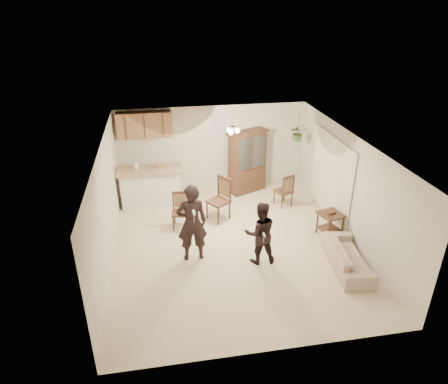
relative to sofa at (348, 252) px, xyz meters
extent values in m
plane|color=beige|center=(-2.25, 1.29, -0.37)|extent=(6.50, 6.50, 0.00)
cube|color=white|center=(-2.25, 1.29, 2.13)|extent=(5.50, 6.50, 0.02)
cube|color=silver|center=(-2.25, 4.54, 0.88)|extent=(5.50, 0.02, 2.50)
cube|color=silver|center=(-2.25, -1.96, 0.88)|extent=(5.50, 0.02, 2.50)
cube|color=silver|center=(-5.00, 1.29, 0.88)|extent=(0.02, 6.50, 2.50)
cube|color=silver|center=(0.50, 1.29, 0.88)|extent=(0.02, 6.50, 2.50)
cube|color=silver|center=(-4.10, 3.64, 0.13)|extent=(1.60, 0.55, 1.00)
cube|color=#9E8A5F|center=(-4.10, 3.64, 0.68)|extent=(1.75, 0.70, 0.08)
cube|color=brown|center=(-4.15, 4.36, 1.73)|extent=(1.50, 0.34, 0.70)
imported|color=#265421|center=(0.05, 3.69, 1.48)|extent=(0.43, 0.37, 0.48)
cylinder|color=black|center=(0.05, 3.69, 1.81)|extent=(0.01, 0.01, 0.65)
imported|color=beige|center=(0.00, 0.00, 0.00)|extent=(0.93, 1.94, 0.73)
imported|color=black|center=(-3.24, 0.88, 0.53)|extent=(0.67, 0.46, 1.80)
imported|color=black|center=(-1.82, 0.51, 0.31)|extent=(0.67, 0.54, 1.35)
cube|color=#392715|center=(-1.29, 4.06, -0.01)|extent=(1.16, 0.84, 0.72)
cube|color=#392715|center=(-1.29, 4.06, 0.90)|extent=(1.14, 0.79, 1.08)
cube|color=silver|center=(-1.29, 4.06, 0.90)|extent=(0.86, 0.40, 0.95)
cube|color=#392715|center=(-1.29, 4.06, 1.45)|extent=(1.25, 0.89, 0.05)
cube|color=#392715|center=(0.14, 1.28, 0.20)|extent=(0.66, 0.66, 0.04)
cube|color=#392715|center=(0.14, 1.28, -0.21)|extent=(0.55, 0.55, 0.03)
cube|color=#392715|center=(0.14, 1.28, 0.25)|extent=(0.22, 0.17, 0.06)
cube|color=#392715|center=(-3.41, 2.26, 0.04)|extent=(0.46, 0.46, 0.04)
cube|color=#9B724D|center=(-3.41, 2.26, 0.28)|extent=(0.30, 0.08, 0.35)
cube|color=#392715|center=(-3.41, 2.26, 0.51)|extent=(0.37, 0.09, 0.07)
cube|color=#392715|center=(-2.40, 2.52, 0.14)|extent=(0.70, 0.70, 0.05)
cube|color=#9B724D|center=(-2.40, 2.52, 0.45)|extent=(0.25, 0.33, 0.44)
cube|color=#392715|center=(-2.40, 2.52, 0.73)|extent=(0.30, 0.40, 0.09)
cube|color=#392715|center=(-0.50, 2.99, 0.06)|extent=(0.54, 0.54, 0.05)
cube|color=#9B724D|center=(-0.50, 2.99, 0.31)|extent=(0.30, 0.15, 0.37)
cube|color=#392715|center=(-0.50, 2.99, 0.55)|extent=(0.37, 0.17, 0.07)
cube|color=silver|center=(-3.22, 0.46, 1.01)|extent=(0.05, 0.16, 0.05)
cube|color=silver|center=(-1.83, 0.18, 0.51)|extent=(0.04, 0.13, 0.04)
camera|label=1|loc=(-3.82, -6.51, 4.86)|focal=32.00mm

